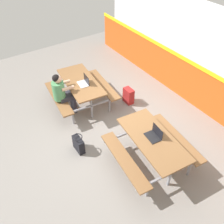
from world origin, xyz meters
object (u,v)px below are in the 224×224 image
object	(u,v)px
picnic_table_right	(152,144)
student_nearer	(62,91)
laptop_dark	(154,135)
picnic_table_left	(81,86)
tote_bag_bright	(79,144)
backpack_dark	(129,96)
laptop_silver	(84,82)

from	to	relation	value
picnic_table_right	student_nearer	world-z (taller)	student_nearer
picnic_table_right	laptop_dark	size ratio (longest dim) A/B	5.02
laptop_dark	picnic_table_left	bearing A→B (deg)	-173.51
picnic_table_left	student_nearer	bearing A→B (deg)	-80.81
laptop_dark	tote_bag_bright	bearing A→B (deg)	-133.87
backpack_dark	laptop_dark	bearing A→B (deg)	-23.18
laptop_dark	tote_bag_bright	size ratio (longest dim) A/B	0.80
laptop_silver	backpack_dark	distance (m)	1.31
picnic_table_right	backpack_dark	distance (m)	2.10
picnic_table_right	tote_bag_bright	xyz separation A→B (m)	(-1.13, -1.11, -0.38)
laptop_silver	laptop_dark	size ratio (longest dim) A/B	1.00
student_nearer	laptop_silver	bearing A→B (deg)	83.49
picnic_table_left	laptop_dark	xyz separation A→B (m)	(2.52, 0.29, 0.21)
laptop_silver	backpack_dark	bearing A→B (deg)	65.04
backpack_dark	tote_bag_bright	distance (m)	2.09
picnic_table_right	backpack_dark	bearing A→B (deg)	156.05
student_nearer	laptop_silver	xyz separation A→B (m)	(0.07, 0.59, 0.08)
picnic_table_left	backpack_dark	size ratio (longest dim) A/B	3.90
laptop_silver	laptop_dark	world-z (taller)	same
laptop_silver	tote_bag_bright	xyz separation A→B (m)	(1.26, -0.88, -0.59)
picnic_table_left	picnic_table_right	world-z (taller)	same
picnic_table_left	tote_bag_bright	bearing A→B (deg)	-31.42
picnic_table_left	laptop_silver	distance (m)	0.27
picnic_table_left	laptop_silver	xyz separation A→B (m)	(0.16, 0.02, 0.21)
picnic_table_right	student_nearer	xyz separation A→B (m)	(-2.45, -0.82, 0.14)
student_nearer	backpack_dark	bearing A→B (deg)	71.21
student_nearer	laptop_dark	size ratio (longest dim) A/B	3.53
laptop_silver	backpack_dark	size ratio (longest dim) A/B	0.78
student_nearer	laptop_dark	distance (m)	2.58
student_nearer	picnic_table_right	bearing A→B (deg)	18.42
picnic_table_right	student_nearer	distance (m)	2.59
laptop_dark	backpack_dark	bearing A→B (deg)	156.82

